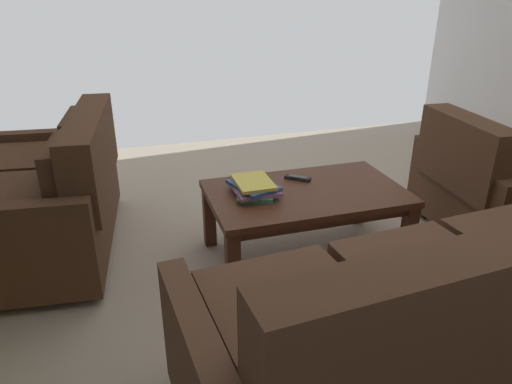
{
  "coord_description": "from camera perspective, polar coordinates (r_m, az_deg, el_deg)",
  "views": [
    {
      "loc": [
        1.11,
        2.22,
        1.54
      ],
      "look_at": [
        0.55,
        0.42,
        0.7
      ],
      "focal_mm": 33.28,
      "sensor_mm": 36.0,
      "label": 1
    }
  ],
  "objects": [
    {
      "name": "book_stack",
      "position": [
        2.68,
        -0.25,
        0.55
      ],
      "size": [
        0.28,
        0.33,
        0.08
      ],
      "color": "#337F51",
      "rests_on": "coffee_table"
    },
    {
      "name": "coffee_table",
      "position": [
        2.79,
        6.01,
        -1.01
      ],
      "size": [
        1.13,
        0.68,
        0.43
      ],
      "color": "#4C2819",
      "rests_on": "ground"
    },
    {
      "name": "sofa_main",
      "position": [
        1.98,
        21.75,
        -14.2
      ],
      "size": [
        2.01,
        0.94,
        0.87
      ],
      "color": "black",
      "rests_on": "ground"
    },
    {
      "name": "loveseat_near",
      "position": [
        3.11,
        -24.2,
        -0.54
      ],
      "size": [
        1.02,
        1.41,
        0.85
      ],
      "color": "black",
      "rests_on": "ground"
    },
    {
      "name": "armchair_side",
      "position": [
        3.41,
        27.15,
        0.67
      ],
      "size": [
        0.93,
        0.99,
        0.8
      ],
      "color": "black",
      "rests_on": "ground"
    },
    {
      "name": "tv_remote",
      "position": [
        2.9,
        5.03,
        1.69
      ],
      "size": [
        0.15,
        0.14,
        0.02
      ],
      "color": "black",
      "rests_on": "coffee_table"
    },
    {
      "name": "ground_plane",
      "position": [
        2.93,
        8.01,
        -8.08
      ],
      "size": [
        4.98,
        4.95,
        0.01
      ],
      "primitive_type": "cube",
      "color": "tan"
    }
  ]
}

